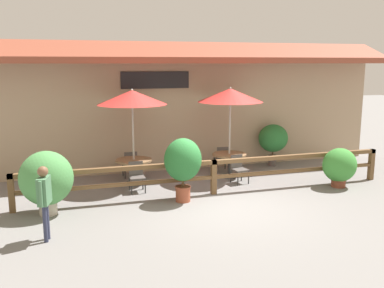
% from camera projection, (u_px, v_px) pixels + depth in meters
% --- Properties ---
extents(ground_plane, '(60.00, 60.00, 0.00)m').
position_uv_depth(ground_plane, '(228.00, 206.00, 10.76)').
color(ground_plane, slate).
extents(building_facade, '(14.28, 1.49, 4.23)m').
position_uv_depth(building_facade, '(183.00, 105.00, 14.21)').
color(building_facade, tan).
rests_on(building_facade, ground).
extents(patio_railing, '(10.40, 0.14, 0.95)m').
position_uv_depth(patio_railing, '(214.00, 169.00, 11.61)').
color(patio_railing, brown).
rests_on(patio_railing, ground).
extents(patio_umbrella_near, '(2.01, 2.01, 2.81)m').
position_uv_depth(patio_umbrella_near, '(132.00, 97.00, 12.24)').
color(patio_umbrella_near, '#B7B2A8').
rests_on(patio_umbrella_near, ground).
extents(dining_table_near, '(1.07, 1.07, 0.74)m').
position_uv_depth(dining_table_near, '(134.00, 164.00, 12.61)').
color(dining_table_near, olive).
rests_on(dining_table_near, ground).
extents(chair_near_streetside, '(0.42, 0.42, 0.83)m').
position_uv_depth(chair_near_streetside, '(137.00, 175.00, 11.90)').
color(chair_near_streetside, '#514C47').
rests_on(chair_near_streetside, ground).
extents(chair_near_wallside, '(0.44, 0.44, 0.83)m').
position_uv_depth(chair_near_wallside, '(130.00, 163.00, 13.36)').
color(chair_near_wallside, '#514C47').
rests_on(chair_near_wallside, ground).
extents(patio_umbrella_middle, '(2.01, 2.01, 2.81)m').
position_uv_depth(patio_umbrella_middle, '(230.00, 95.00, 13.05)').
color(patio_umbrella_middle, '#B7B2A8').
rests_on(patio_umbrella_middle, ground).
extents(dining_table_middle, '(1.07, 1.07, 0.74)m').
position_uv_depth(dining_table_middle, '(229.00, 158.00, 13.42)').
color(dining_table_middle, olive).
rests_on(dining_table_middle, ground).
extents(chair_middle_streetside, '(0.49, 0.49, 0.83)m').
position_uv_depth(chair_middle_streetside, '(239.00, 168.00, 12.76)').
color(chair_middle_streetside, '#514C47').
rests_on(chair_middle_streetside, ground).
extents(chair_middle_wallside, '(0.46, 0.46, 0.83)m').
position_uv_depth(chair_middle_wallside, '(222.00, 157.00, 14.15)').
color(chair_middle_wallside, '#514C47').
rests_on(chair_middle_wallside, ground).
extents(potted_plant_tall_tropical, '(0.99, 0.89, 1.14)m').
position_uv_depth(potted_plant_tall_tropical, '(339.00, 166.00, 12.31)').
color(potted_plant_tall_tropical, brown).
rests_on(potted_plant_tall_tropical, ground).
extents(potted_plant_small_flowering, '(1.25, 1.12, 1.53)m').
position_uv_depth(potted_plant_small_flowering, '(46.00, 179.00, 10.01)').
color(potted_plant_small_flowering, '#B7AD99').
rests_on(potted_plant_small_flowering, ground).
extents(potted_plant_broad_leaf, '(0.97, 0.87, 1.66)m').
position_uv_depth(potted_plant_broad_leaf, '(183.00, 162.00, 10.92)').
color(potted_plant_broad_leaf, '#9E4C33').
rests_on(potted_plant_broad_leaf, ground).
extents(potted_plant_corner_fern, '(1.03, 0.93, 1.46)m').
position_uv_depth(potted_plant_corner_fern, '(273.00, 139.00, 14.79)').
color(potted_plant_corner_fern, '#564C47').
rests_on(potted_plant_corner_fern, ground).
extents(pedestrian, '(0.28, 0.54, 1.55)m').
position_uv_depth(pedestrian, '(44.00, 193.00, 8.48)').
color(pedestrian, '#2D334C').
rests_on(pedestrian, ground).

